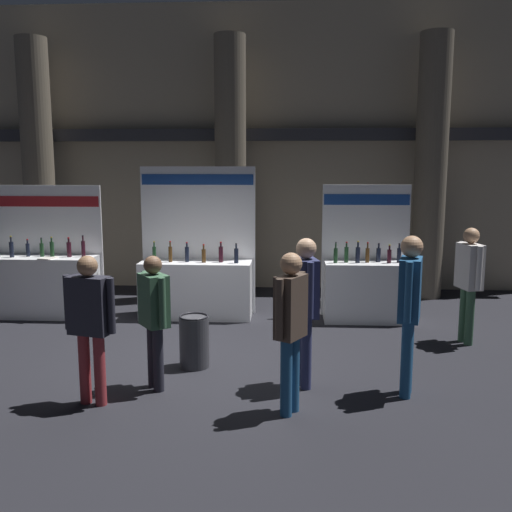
{
  "coord_description": "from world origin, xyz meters",
  "views": [
    {
      "loc": [
        1.16,
        -7.34,
        2.59
      ],
      "look_at": [
        0.67,
        0.96,
        1.25
      ],
      "focal_mm": 39.81,
      "sensor_mm": 36.0,
      "label": 1
    }
  ],
  "objects_px": {
    "visitor_2": "(409,300)",
    "visitor_6": "(90,317)",
    "exhibitor_booth_2": "(366,286)",
    "trash_bin": "(194,341)",
    "visitor_7": "(154,311)",
    "visitor_8": "(469,275)",
    "exhibitor_booth_1": "(196,281)",
    "visitor_4": "(306,299)",
    "exhibitor_booth_0": "(43,281)",
    "visitor_3": "(291,320)"
  },
  "relations": [
    {
      "from": "exhibitor_booth_2",
      "to": "trash_bin",
      "type": "bearing_deg",
      "value": -136.29
    },
    {
      "from": "visitor_6",
      "to": "visitor_7",
      "type": "relative_size",
      "value": 1.04
    },
    {
      "from": "exhibitor_booth_1",
      "to": "exhibitor_booth_2",
      "type": "bearing_deg",
      "value": -1.09
    },
    {
      "from": "visitor_2",
      "to": "visitor_6",
      "type": "distance_m",
      "value": 3.49
    },
    {
      "from": "exhibitor_booth_2",
      "to": "visitor_7",
      "type": "height_order",
      "value": "exhibitor_booth_2"
    },
    {
      "from": "visitor_2",
      "to": "visitor_6",
      "type": "bearing_deg",
      "value": 112.83
    },
    {
      "from": "visitor_6",
      "to": "exhibitor_booth_0",
      "type": "bearing_deg",
      "value": -45.25
    },
    {
      "from": "exhibitor_booth_1",
      "to": "trash_bin",
      "type": "relative_size",
      "value": 3.74
    },
    {
      "from": "visitor_2",
      "to": "visitor_7",
      "type": "height_order",
      "value": "visitor_2"
    },
    {
      "from": "exhibitor_booth_2",
      "to": "visitor_7",
      "type": "distance_m",
      "value": 4.25
    },
    {
      "from": "visitor_3",
      "to": "visitor_8",
      "type": "relative_size",
      "value": 1.01
    },
    {
      "from": "visitor_6",
      "to": "exhibitor_booth_2",
      "type": "bearing_deg",
      "value": -119.19
    },
    {
      "from": "exhibitor_booth_0",
      "to": "exhibitor_booth_2",
      "type": "xyz_separation_m",
      "value": [
        5.52,
        0.04,
        -0.01
      ]
    },
    {
      "from": "exhibitor_booth_2",
      "to": "visitor_7",
      "type": "bearing_deg",
      "value": -131.98
    },
    {
      "from": "visitor_4",
      "to": "visitor_7",
      "type": "bearing_deg",
      "value": -95.88
    },
    {
      "from": "trash_bin",
      "to": "visitor_7",
      "type": "xyz_separation_m",
      "value": [
        -0.33,
        -0.75,
        0.59
      ]
    },
    {
      "from": "visitor_7",
      "to": "exhibitor_booth_1",
      "type": "bearing_deg",
      "value": -36.04
    },
    {
      "from": "exhibitor_booth_0",
      "to": "visitor_8",
      "type": "relative_size",
      "value": 1.32
    },
    {
      "from": "exhibitor_booth_0",
      "to": "visitor_8",
      "type": "bearing_deg",
      "value": -9.52
    },
    {
      "from": "trash_bin",
      "to": "visitor_4",
      "type": "bearing_deg",
      "value": -22.49
    },
    {
      "from": "visitor_2",
      "to": "visitor_8",
      "type": "distance_m",
      "value": 2.34
    },
    {
      "from": "exhibitor_booth_2",
      "to": "visitor_3",
      "type": "distance_m",
      "value": 3.96
    },
    {
      "from": "visitor_2",
      "to": "visitor_7",
      "type": "xyz_separation_m",
      "value": [
        -2.87,
        0.02,
        -0.17
      ]
    },
    {
      "from": "exhibitor_booth_2",
      "to": "exhibitor_booth_0",
      "type": "bearing_deg",
      "value": -179.55
    },
    {
      "from": "exhibitor_booth_0",
      "to": "exhibitor_booth_2",
      "type": "distance_m",
      "value": 5.52
    },
    {
      "from": "visitor_2",
      "to": "visitor_6",
      "type": "height_order",
      "value": "visitor_2"
    },
    {
      "from": "visitor_3",
      "to": "exhibitor_booth_0",
      "type": "bearing_deg",
      "value": 79.37
    },
    {
      "from": "visitor_4",
      "to": "visitor_2",
      "type": "bearing_deg",
      "value": 69.1
    },
    {
      "from": "exhibitor_booth_2",
      "to": "visitor_8",
      "type": "xyz_separation_m",
      "value": [
        1.3,
        -1.19,
        0.43
      ]
    },
    {
      "from": "visitor_6",
      "to": "visitor_8",
      "type": "height_order",
      "value": "visitor_8"
    },
    {
      "from": "exhibitor_booth_2",
      "to": "visitor_4",
      "type": "xyz_separation_m",
      "value": [
        -1.1,
        -2.98,
        0.47
      ]
    },
    {
      "from": "exhibitor_booth_1",
      "to": "visitor_3",
      "type": "bearing_deg",
      "value": -67.04
    },
    {
      "from": "exhibitor_booth_2",
      "to": "visitor_4",
      "type": "bearing_deg",
      "value": -110.29
    },
    {
      "from": "visitor_2",
      "to": "visitor_6",
      "type": "relative_size",
      "value": 1.11
    },
    {
      "from": "exhibitor_booth_1",
      "to": "visitor_8",
      "type": "distance_m",
      "value": 4.37
    },
    {
      "from": "exhibitor_booth_0",
      "to": "visitor_3",
      "type": "relative_size",
      "value": 1.31
    },
    {
      "from": "visitor_6",
      "to": "exhibitor_booth_1",
      "type": "bearing_deg",
      "value": -84.19
    },
    {
      "from": "trash_bin",
      "to": "visitor_8",
      "type": "height_order",
      "value": "visitor_8"
    },
    {
      "from": "visitor_4",
      "to": "visitor_7",
      "type": "height_order",
      "value": "visitor_4"
    },
    {
      "from": "exhibitor_booth_1",
      "to": "visitor_4",
      "type": "distance_m",
      "value": 3.54
    },
    {
      "from": "exhibitor_booth_0",
      "to": "trash_bin",
      "type": "distance_m",
      "value": 3.83
    },
    {
      "from": "exhibitor_booth_1",
      "to": "visitor_2",
      "type": "height_order",
      "value": "exhibitor_booth_1"
    },
    {
      "from": "exhibitor_booth_2",
      "to": "visitor_2",
      "type": "bearing_deg",
      "value": -89.24
    },
    {
      "from": "visitor_3",
      "to": "visitor_8",
      "type": "xyz_separation_m",
      "value": [
        2.57,
        2.53,
        0.01
      ]
    },
    {
      "from": "exhibitor_booth_2",
      "to": "trash_bin",
      "type": "relative_size",
      "value": 3.3
    },
    {
      "from": "visitor_7",
      "to": "visitor_8",
      "type": "distance_m",
      "value": 4.57
    },
    {
      "from": "visitor_6",
      "to": "visitor_4",
      "type": "bearing_deg",
      "value": -150.49
    },
    {
      "from": "trash_bin",
      "to": "visitor_6",
      "type": "relative_size",
      "value": 0.42
    },
    {
      "from": "visitor_3",
      "to": "visitor_2",
      "type": "bearing_deg",
      "value": -36.79
    },
    {
      "from": "visitor_6",
      "to": "visitor_8",
      "type": "bearing_deg",
      "value": -138.56
    }
  ]
}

